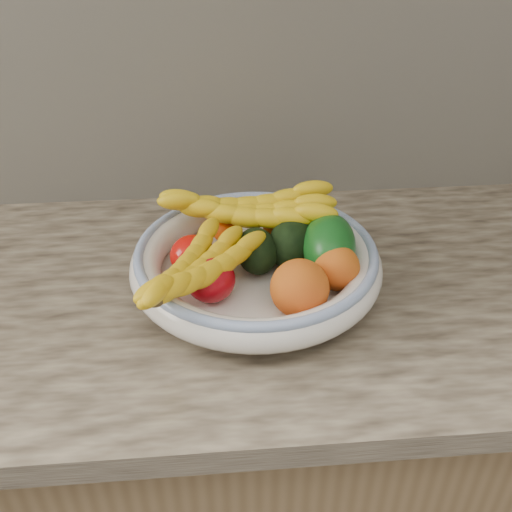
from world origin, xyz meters
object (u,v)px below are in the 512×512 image
Objects in this scene: green_mango at (329,245)px; banana_bunch_back at (247,214)px; fruit_bowl at (256,262)px; banana_bunch_front at (196,273)px.

green_mango and banana_bunch_back have the same top height.
fruit_bowl is 3.11× the size of green_mango.
banana_bunch_back is 1.16× the size of banana_bunch_front.
green_mango is at bearing -38.61° from banana_bunch_front.
banana_bunch_back reaches higher than fruit_bowl.
green_mango is 0.15m from banana_bunch_back.
green_mango is 0.21m from banana_bunch_front.
green_mango is 0.48× the size of banana_bunch_front.
green_mango is at bearing -1.65° from fruit_bowl.
banana_bunch_back is (-0.12, 0.09, 0.01)m from green_mango.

